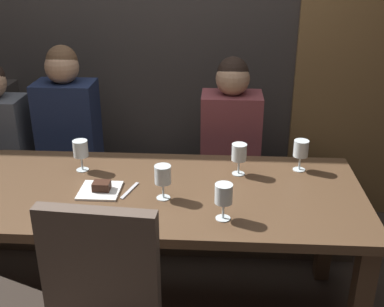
# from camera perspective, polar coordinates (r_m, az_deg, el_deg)

# --- Properties ---
(arched_door) EXTENTS (0.90, 0.05, 2.55)m
(arched_door) POSITION_cam_1_polar(r_m,az_deg,el_deg) (3.33, 20.55, 14.48)
(arched_door) COLOR olive
(arched_door) RESTS_ON ground
(dining_table) EXTENTS (2.20, 0.84, 0.74)m
(dining_table) POSITION_cam_1_polar(r_m,az_deg,el_deg) (2.36, -6.95, -6.02)
(dining_table) COLOR #493422
(dining_table) RESTS_ON ground
(banquette_bench) EXTENTS (2.50, 0.44, 0.45)m
(banquette_bench) POSITION_cam_1_polar(r_m,az_deg,el_deg) (3.17, -4.40, -6.42)
(banquette_bench) COLOR #4A3C2E
(banquette_bench) RESTS_ON ground
(diner_bearded) EXTENTS (0.36, 0.24, 0.83)m
(diner_bearded) POSITION_cam_1_polar(r_m,az_deg,el_deg) (3.04, -14.58, 4.24)
(diner_bearded) COLOR #192342
(diner_bearded) RESTS_ON banquette_bench
(diner_far_end) EXTENTS (0.36, 0.24, 0.77)m
(diner_far_end) POSITION_cam_1_polar(r_m,az_deg,el_deg) (2.92, 4.67, 3.52)
(diner_far_end) COLOR brown
(diner_far_end) RESTS_ON banquette_bench
(wine_glass_end_left) EXTENTS (0.08, 0.08, 0.16)m
(wine_glass_end_left) POSITION_cam_1_polar(r_m,az_deg,el_deg) (2.01, 3.78, -4.99)
(wine_glass_end_left) COLOR silver
(wine_glass_end_left) RESTS_ON dining_table
(wine_glass_center_back) EXTENTS (0.08, 0.08, 0.16)m
(wine_glass_center_back) POSITION_cam_1_polar(r_m,az_deg,el_deg) (2.41, 5.63, 0.06)
(wine_glass_center_back) COLOR silver
(wine_glass_center_back) RESTS_ON dining_table
(wine_glass_center_front) EXTENTS (0.08, 0.08, 0.16)m
(wine_glass_center_front) POSITION_cam_1_polar(r_m,az_deg,el_deg) (2.50, 12.82, 0.49)
(wine_glass_center_front) COLOR silver
(wine_glass_center_front) RESTS_ON dining_table
(wine_glass_end_right) EXTENTS (0.08, 0.08, 0.16)m
(wine_glass_end_right) POSITION_cam_1_polar(r_m,az_deg,el_deg) (2.17, -3.49, -2.62)
(wine_glass_end_right) COLOR silver
(wine_glass_end_right) RESTS_ON dining_table
(wine_glass_near_left) EXTENTS (0.08, 0.08, 0.16)m
(wine_glass_near_left) POSITION_cam_1_polar(r_m,az_deg,el_deg) (2.50, -13.09, 0.40)
(wine_glass_near_left) COLOR silver
(wine_glass_near_left) RESTS_ON dining_table
(dessert_plate) EXTENTS (0.19, 0.19, 0.05)m
(dessert_plate) POSITION_cam_1_polar(r_m,az_deg,el_deg) (2.31, -10.82, -4.15)
(dessert_plate) COLOR white
(dessert_plate) RESTS_ON dining_table
(fork_on_table) EXTENTS (0.06, 0.17, 0.01)m
(fork_on_table) POSITION_cam_1_polar(r_m,az_deg,el_deg) (2.30, -7.42, -4.39)
(fork_on_table) COLOR silver
(fork_on_table) RESTS_ON dining_table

